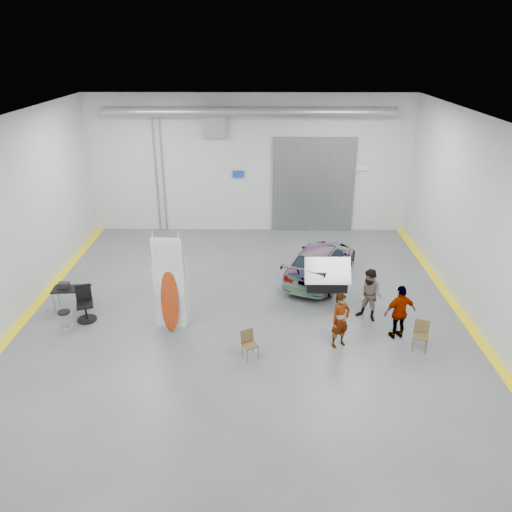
{
  "coord_description": "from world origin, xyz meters",
  "views": [
    {
      "loc": [
        0.5,
        -13.43,
        7.99
      ],
      "look_at": [
        0.34,
        1.49,
        1.5
      ],
      "focal_mm": 35.0,
      "sensor_mm": 36.0,
      "label": 1
    }
  ],
  "objects_px": {
    "person_c": "(400,312)",
    "folding_chair_near": "(250,350)",
    "sedan_car": "(321,261)",
    "work_table": "(69,288)",
    "office_chair": "(86,305)",
    "folding_chair_far": "(420,341)",
    "shop_stool": "(66,322)",
    "person_a": "(340,320)",
    "surfboard_display": "(170,292)",
    "person_b": "(370,295)"
  },
  "relations": [
    {
      "from": "person_c",
      "to": "folding_chair_near",
      "type": "distance_m",
      "value": 4.44
    },
    {
      "from": "sedan_car",
      "to": "work_table",
      "type": "relative_size",
      "value": 3.64
    },
    {
      "from": "office_chair",
      "to": "folding_chair_far",
      "type": "bearing_deg",
      "value": -27.62
    },
    {
      "from": "folding_chair_far",
      "to": "shop_stool",
      "type": "xyz_separation_m",
      "value": [
        -10.18,
        0.73,
        0.1
      ]
    },
    {
      "from": "person_a",
      "to": "folding_chair_far",
      "type": "bearing_deg",
      "value": -34.92
    },
    {
      "from": "sedan_car",
      "to": "shop_stool",
      "type": "xyz_separation_m",
      "value": [
        -7.9,
        -3.87,
        -0.27
      ]
    },
    {
      "from": "sedan_car",
      "to": "shop_stool",
      "type": "height_order",
      "value": "sedan_car"
    },
    {
      "from": "surfboard_display",
      "to": "folding_chair_near",
      "type": "xyz_separation_m",
      "value": [
        2.35,
        -1.39,
        -1.02
      ]
    },
    {
      "from": "folding_chair_far",
      "to": "person_c",
      "type": "bearing_deg",
      "value": 144.7
    },
    {
      "from": "folding_chair_near",
      "to": "surfboard_display",
      "type": "bearing_deg",
      "value": 119.73
    },
    {
      "from": "sedan_car",
      "to": "person_a",
      "type": "height_order",
      "value": "person_a"
    },
    {
      "from": "person_c",
      "to": "folding_chair_far",
      "type": "height_order",
      "value": "person_c"
    },
    {
      "from": "folding_chair_near",
      "to": "office_chair",
      "type": "xyz_separation_m",
      "value": [
        -5.09,
        1.98,
        0.24
      ]
    },
    {
      "from": "folding_chair_far",
      "to": "work_table",
      "type": "xyz_separation_m",
      "value": [
        -10.54,
        2.2,
        0.46
      ]
    },
    {
      "from": "shop_stool",
      "to": "office_chair",
      "type": "height_order",
      "value": "office_chair"
    },
    {
      "from": "person_b",
      "to": "person_c",
      "type": "bearing_deg",
      "value": -20.8
    },
    {
      "from": "person_a",
      "to": "person_c",
      "type": "xyz_separation_m",
      "value": [
        1.77,
        0.45,
        0.01
      ]
    },
    {
      "from": "surfboard_display",
      "to": "person_a",
      "type": "bearing_deg",
      "value": -5.4
    },
    {
      "from": "work_table",
      "to": "folding_chair_near",
      "type": "bearing_deg",
      "value": -24.53
    },
    {
      "from": "sedan_car",
      "to": "work_table",
      "type": "height_order",
      "value": "sedan_car"
    },
    {
      "from": "folding_chair_near",
      "to": "folding_chair_far",
      "type": "bearing_deg",
      "value": -24.26
    },
    {
      "from": "surfboard_display",
      "to": "shop_stool",
      "type": "distance_m",
      "value": 3.23
    },
    {
      "from": "sedan_car",
      "to": "work_table",
      "type": "bearing_deg",
      "value": 39.11
    },
    {
      "from": "folding_chair_near",
      "to": "office_chair",
      "type": "bearing_deg",
      "value": 129.09
    },
    {
      "from": "folding_chair_near",
      "to": "office_chair",
      "type": "distance_m",
      "value": 5.47
    },
    {
      "from": "person_a",
      "to": "folding_chair_far",
      "type": "distance_m",
      "value": 2.3
    },
    {
      "from": "sedan_car",
      "to": "person_c",
      "type": "bearing_deg",
      "value": 137.6
    },
    {
      "from": "shop_stool",
      "to": "office_chair",
      "type": "xyz_separation_m",
      "value": [
        0.36,
        0.8,
        0.12
      ]
    },
    {
      "from": "sedan_car",
      "to": "work_table",
      "type": "distance_m",
      "value": 8.6
    },
    {
      "from": "folding_chair_near",
      "to": "person_a",
      "type": "bearing_deg",
      "value": -15.83
    },
    {
      "from": "office_chair",
      "to": "surfboard_display",
      "type": "bearing_deg",
      "value": -30.89
    },
    {
      "from": "sedan_car",
      "to": "office_chair",
      "type": "relative_size",
      "value": 3.93
    },
    {
      "from": "person_b",
      "to": "shop_stool",
      "type": "bearing_deg",
      "value": -138.27
    },
    {
      "from": "person_c",
      "to": "folding_chair_far",
      "type": "bearing_deg",
      "value": 111.13
    },
    {
      "from": "office_chair",
      "to": "person_b",
      "type": "bearing_deg",
      "value": -18.13
    },
    {
      "from": "person_b",
      "to": "work_table",
      "type": "height_order",
      "value": "person_b"
    },
    {
      "from": "sedan_car",
      "to": "person_a",
      "type": "distance_m",
      "value": 4.43
    },
    {
      "from": "sedan_car",
      "to": "work_table",
      "type": "xyz_separation_m",
      "value": [
        -8.26,
        -2.39,
        0.1
      ]
    },
    {
      "from": "person_a",
      "to": "person_c",
      "type": "distance_m",
      "value": 1.82
    },
    {
      "from": "person_b",
      "to": "office_chair",
      "type": "xyz_separation_m",
      "value": [
        -8.71,
        -0.1,
        -0.35
      ]
    },
    {
      "from": "folding_chair_far",
      "to": "person_a",
      "type": "bearing_deg",
      "value": -166.15
    },
    {
      "from": "sedan_car",
      "to": "person_b",
      "type": "xyz_separation_m",
      "value": [
        1.17,
        -2.97,
        0.21
      ]
    },
    {
      "from": "person_c",
      "to": "shop_stool",
      "type": "height_order",
      "value": "person_c"
    },
    {
      "from": "sedan_car",
      "to": "folding_chair_far",
      "type": "xyz_separation_m",
      "value": [
        2.28,
        -4.6,
        -0.37
      ]
    },
    {
      "from": "sedan_car",
      "to": "folding_chair_near",
      "type": "height_order",
      "value": "sedan_car"
    },
    {
      "from": "sedan_car",
      "to": "office_chair",
      "type": "bearing_deg",
      "value": 45.06
    },
    {
      "from": "folding_chair_near",
      "to": "work_table",
      "type": "distance_m",
      "value": 6.4
    },
    {
      "from": "folding_chair_near",
      "to": "folding_chair_far",
      "type": "height_order",
      "value": "folding_chair_far"
    },
    {
      "from": "person_b",
      "to": "surfboard_display",
      "type": "bearing_deg",
      "value": -137.39
    },
    {
      "from": "person_c",
      "to": "shop_stool",
      "type": "distance_m",
      "value": 9.73
    }
  ]
}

